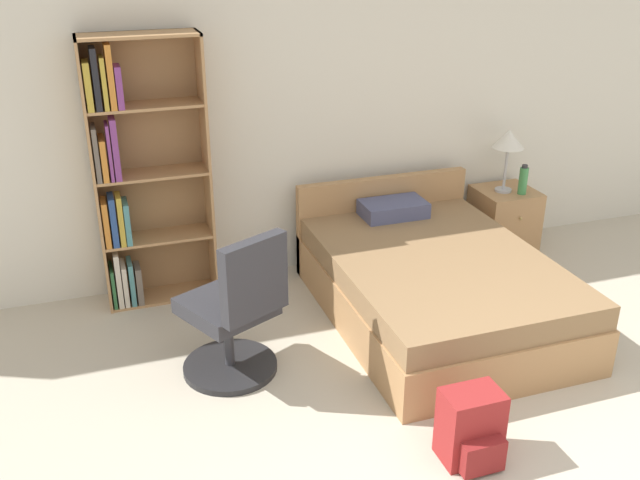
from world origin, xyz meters
The scene contains 8 objects.
wall_back centered at (0.00, 3.23, 1.30)m, with size 9.00×0.06×2.60m.
bookshelf centered at (-1.52, 3.03, 0.96)m, with size 0.80×0.29×1.93m.
bed centered at (0.37, 2.13, 0.26)m, with size 1.43×2.02×0.75m.
office_chair centered at (-1.11, 1.83, 0.43)m, with size 0.66×0.70×0.99m.
nightstand centered at (1.45, 2.93, 0.27)m, with size 0.47×0.48×0.55m.
table_lamp centered at (1.41, 2.92, 0.97)m, with size 0.26×0.26×0.52m.
water_bottle centered at (1.52, 2.82, 0.66)m, with size 0.07×0.07×0.25m.
backpack_red centered at (-0.12, 0.70, 0.19)m, with size 0.31×0.29×0.40m.
Camera 1 is at (-1.83, -1.86, 2.60)m, focal length 40.00 mm.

